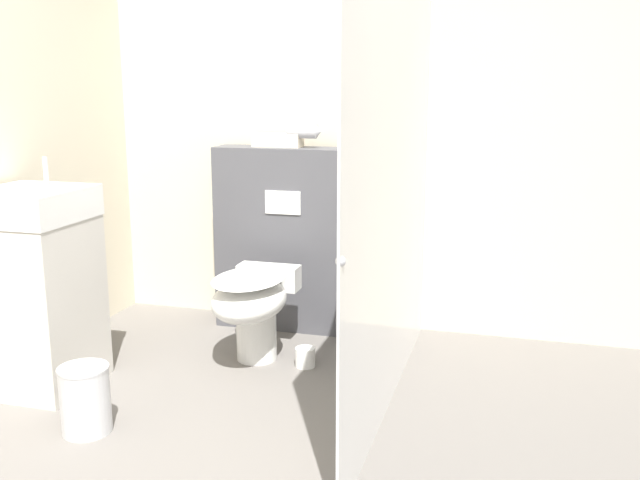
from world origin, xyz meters
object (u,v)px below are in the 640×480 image
sink_vanity (38,289)px  waste_bin (85,400)px  hair_drier (304,132)px  toilet (253,303)px

sink_vanity → waste_bin: 0.72m
waste_bin → hair_drier: bearing=71.6°
toilet → sink_vanity: 1.10m
toilet → hair_drier: (0.10, 0.62, 0.89)m
sink_vanity → waste_bin: bearing=-37.6°
hair_drier → waste_bin: (-0.52, -1.58, -1.07)m
hair_drier → waste_bin: bearing=-108.4°
hair_drier → sink_vanity: bearing=-130.4°
toilet → sink_vanity: (-0.91, -0.58, 0.17)m
toilet → hair_drier: bearing=80.3°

